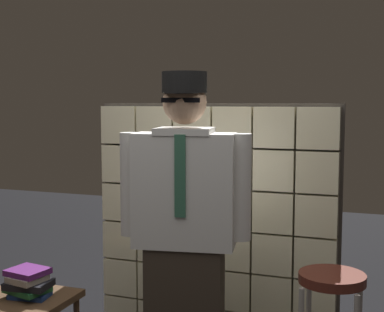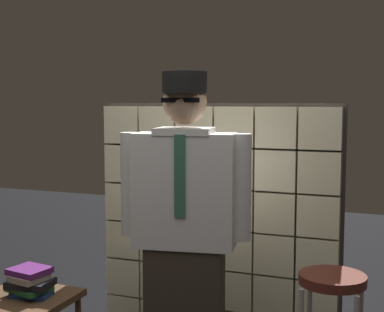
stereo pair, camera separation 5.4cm
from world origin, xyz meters
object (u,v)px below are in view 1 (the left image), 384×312
at_px(side_table, 22,309).
at_px(book_stack, 28,283).
at_px(standing_person, 185,233).
at_px(bar_stool, 331,309).

bearing_deg(side_table, book_stack, 45.06).
relative_size(standing_person, bar_stool, 2.39).
height_order(side_table, book_stack, book_stack).
xyz_separation_m(bar_stool, side_table, (-1.69, -0.29, -0.12)).
height_order(standing_person, bar_stool, standing_person).
bearing_deg(bar_stool, side_table, -170.10).
distance_m(standing_person, book_stack, 0.98).
xyz_separation_m(standing_person, book_stack, (-0.91, -0.13, -0.34)).
distance_m(bar_stool, book_stack, 1.68).
distance_m(standing_person, side_table, 1.07).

